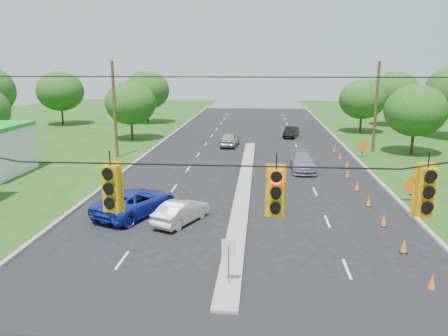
{
  "coord_description": "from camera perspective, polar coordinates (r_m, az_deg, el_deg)",
  "views": [
    {
      "loc": [
        1.18,
        -9.76,
        8.63
      ],
      "look_at": [
        -0.94,
        14.81,
        2.8
      ],
      "focal_mm": 35.0,
      "sensor_mm": 36.0,
      "label": 1
    }
  ],
  "objects": [
    {
      "name": "curb_left",
      "position": [
        42.22,
        -10.66,
        1.27
      ],
      "size": [
        0.25,
        110.0,
        0.16
      ],
      "primitive_type": "cube",
      "color": "gray",
      "rests_on": "ground"
    },
    {
      "name": "curb_right",
      "position": [
        41.65,
        17.2,
        0.74
      ],
      "size": [
        0.25,
        110.0,
        0.16
      ],
      "primitive_type": "cube",
      "color": "gray",
      "rests_on": "ground"
    },
    {
      "name": "median",
      "position": [
        31.97,
        2.65,
        -2.38
      ],
      "size": [
        1.0,
        34.0,
        0.18
      ],
      "primitive_type": "cube",
      "color": "gray",
      "rests_on": "ground"
    },
    {
      "name": "median_sign",
      "position": [
        17.35,
        0.61,
        -11.09
      ],
      "size": [
        0.55,
        0.06,
        2.05
      ],
      "color": "gray",
      "rests_on": "ground"
    },
    {
      "name": "signal_span",
      "position": [
        9.57,
        -2.87,
        -9.18
      ],
      "size": [
        25.6,
        0.32,
        9.0
      ],
      "color": "#422D1C",
      "rests_on": "ground"
    },
    {
      "name": "utility_pole_far_left",
      "position": [
        42.25,
        -14.09,
        7.29
      ],
      "size": [
        0.28,
        0.28,
        9.0
      ],
      "primitive_type": "cylinder",
      "color": "#422D1C",
      "rests_on": "ground"
    },
    {
      "name": "utility_pole_far_right",
      "position": [
        46.35,
        19.23,
        7.45
      ],
      "size": [
        0.28,
        0.28,
        9.0
      ],
      "primitive_type": "cylinder",
      "color": "#422D1C",
      "rests_on": "ground"
    },
    {
      "name": "cone_1",
      "position": [
        19.47,
        25.53,
        -13.26
      ],
      "size": [
        0.32,
        0.32,
        0.7
      ],
      "primitive_type": "cone",
      "color": "orange",
      "rests_on": "ground"
    },
    {
      "name": "cone_2",
      "position": [
        22.47,
        22.45,
        -9.38
      ],
      "size": [
        0.32,
        0.32,
        0.7
      ],
      "primitive_type": "cone",
      "color": "orange",
      "rests_on": "ground"
    },
    {
      "name": "cone_3",
      "position": [
        25.61,
        20.16,
        -6.42
      ],
      "size": [
        0.32,
        0.32,
        0.7
      ],
      "primitive_type": "cone",
      "color": "orange",
      "rests_on": "ground"
    },
    {
      "name": "cone_4",
      "position": [
        28.82,
        18.4,
        -4.1
      ],
      "size": [
        0.32,
        0.32,
        0.7
      ],
      "primitive_type": "cone",
      "color": "orange",
      "rests_on": "ground"
    },
    {
      "name": "cone_5",
      "position": [
        32.1,
        16.99,
        -2.25
      ],
      "size": [
        0.32,
        0.32,
        0.7
      ],
      "primitive_type": "cone",
      "color": "orange",
      "rests_on": "ground"
    },
    {
      "name": "cone_6",
      "position": [
        35.42,
        15.86,
        -0.74
      ],
      "size": [
        0.32,
        0.32,
        0.7
      ],
      "primitive_type": "cone",
      "color": "orange",
      "rests_on": "ground"
    },
    {
      "name": "cone_7",
      "position": [
        38.88,
        15.79,
        0.49
      ],
      "size": [
        0.32,
        0.32,
        0.7
      ],
      "primitive_type": "cone",
      "color": "orange",
      "rests_on": "ground"
    },
    {
      "name": "cone_8",
      "position": [
        42.24,
        14.93,
        1.54
      ],
      "size": [
        0.32,
        0.32,
        0.7
      ],
      "primitive_type": "cone",
      "color": "orange",
      "rests_on": "ground"
    },
    {
      "name": "cone_9",
      "position": [
        45.63,
        14.19,
        2.43
      ],
      "size": [
        0.32,
        0.32,
        0.7
      ],
      "primitive_type": "cone",
      "color": "orange",
      "rests_on": "ground"
    },
    {
      "name": "work_sign_1",
      "position": [
        30.33,
        23.27,
        -2.2
      ],
      "size": [
        1.27,
        0.58,
        1.37
      ],
      "color": "black",
      "rests_on": "ground"
    },
    {
      "name": "work_sign_2",
      "position": [
        43.51,
        17.66,
        2.69
      ],
      "size": [
        1.27,
        0.58,
        1.37
      ],
      "color": "black",
      "rests_on": "ground"
    },
    {
      "name": "tree_4",
      "position": [
        68.41,
        -20.6,
        9.38
      ],
      "size": [
        6.72,
        6.72,
        7.84
      ],
      "color": "black",
      "rests_on": "ground"
    },
    {
      "name": "tree_5",
      "position": [
        52.2,
        -12.11,
        8.29
      ],
      "size": [
        5.88,
        5.88,
        6.86
      ],
      "color": "black",
      "rests_on": "ground"
    },
    {
      "name": "tree_6",
      "position": [
        67.1,
        -10.05,
        9.96
      ],
      "size": [
        6.72,
        6.72,
        7.84
      ],
      "color": "black",
      "rests_on": "ground"
    },
    {
      "name": "tree_9",
      "position": [
        46.4,
        23.73,
        6.88
      ],
      "size": [
        5.88,
        5.88,
        6.86
      ],
      "color": "black",
      "rests_on": "ground"
    },
    {
      "name": "tree_11",
      "position": [
        67.54,
        21.41,
        9.28
      ],
      "size": [
        6.72,
        6.72,
        7.84
      ],
      "color": "black",
      "rests_on": "ground"
    },
    {
      "name": "tree_12",
      "position": [
        59.32,
        17.61,
        8.53
      ],
      "size": [
        5.88,
        5.88,
        6.86
      ],
      "color": "black",
      "rests_on": "ground"
    },
    {
      "name": "white_sedan",
      "position": [
        24.63,
        -5.58,
        -5.67
      ],
      "size": [
        2.89,
        4.15,
        1.3
      ],
      "primitive_type": "imported",
      "rotation": [
        0.0,
        0.0,
        2.71
      ],
      "color": "beige",
      "rests_on": "ground"
    },
    {
      "name": "blue_pickup",
      "position": [
        26.33,
        -11.54,
        -4.35
      ],
      "size": [
        4.59,
        6.09,
        1.54
      ],
      "primitive_type": "imported",
      "rotation": [
        0.0,
        0.0,
        2.72
      ],
      "color": "#1A2AA4",
      "rests_on": "ground"
    },
    {
      "name": "silver_car_far",
      "position": [
        37.05,
        10.24,
        0.75
      ],
      "size": [
        2.13,
        5.0,
        1.44
      ],
      "primitive_type": "imported",
      "rotation": [
        0.0,
        0.0,
        0.02
      ],
      "color": "gray",
      "rests_on": "ground"
    },
    {
      "name": "silver_car_oncoming",
      "position": [
        47.59,
        0.75,
        3.75
      ],
      "size": [
        2.12,
        4.48,
        1.48
      ],
      "primitive_type": "imported",
      "rotation": [
        0.0,
        0.0,
        3.05
      ],
      "color": "#9D9D9D",
      "rests_on": "ground"
    },
    {
      "name": "dark_car_receding",
      "position": [
        54.17,
        8.77,
        4.67
      ],
      "size": [
        2.27,
        4.18,
        1.31
      ],
      "primitive_type": "imported",
      "rotation": [
        0.0,
        0.0,
        -0.24
      ],
      "color": "black",
      "rests_on": "ground"
    }
  ]
}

